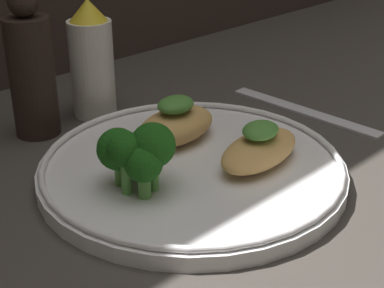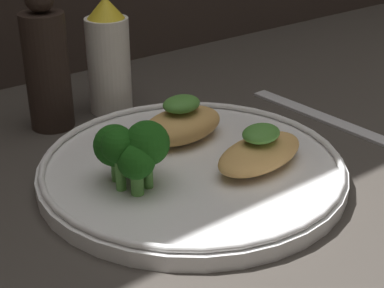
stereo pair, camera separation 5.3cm
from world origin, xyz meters
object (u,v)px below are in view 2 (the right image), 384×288
object	(u,v)px
broccoli_bunch	(133,148)
sauce_bottle	(109,58)
plate	(192,167)
pepper_grinder	(47,65)

from	to	relation	value
broccoli_bunch	sauce_bottle	world-z (taller)	sauce_bottle
plate	sauce_bottle	xyz separation A→B (cm)	(2.31, 18.41, 5.35)
broccoli_bunch	pepper_grinder	size ratio (longest dim) A/B	0.41
plate	sauce_bottle	size ratio (longest dim) A/B	2.13
broccoli_bunch	sauce_bottle	xyz separation A→B (cm)	(8.59, 18.56, 1.41)
plate	broccoli_bunch	size ratio (longest dim) A/B	4.37
broccoli_bunch	sauce_bottle	distance (cm)	20.50
sauce_bottle	pepper_grinder	xyz separation A→B (cm)	(-7.44, -0.00, 0.66)
broccoli_bunch	pepper_grinder	bearing A→B (deg)	86.44
plate	pepper_grinder	xyz separation A→B (cm)	(-5.13, 18.41, 6.01)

